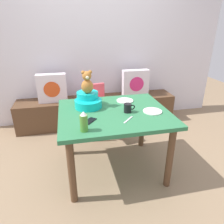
{
  "coord_description": "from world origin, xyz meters",
  "views": [
    {
      "loc": [
        -0.45,
        -1.96,
        1.61
      ],
      "look_at": [
        0.0,
        0.1,
        0.69
      ],
      "focal_mm": 32.92,
      "sensor_mm": 36.0,
      "label": 1
    }
  ],
  "objects_px": {
    "coffee_mug": "(128,108)",
    "pillow_floral_right": "(135,83)",
    "book_stack": "(85,96)",
    "dinner_plate_near": "(125,101)",
    "teddy_bear": "(87,83)",
    "highchair": "(98,104)",
    "dinner_plate_far": "(152,111)",
    "pillow_floral_left": "(52,88)",
    "cell_phone": "(90,121)",
    "dining_table": "(114,120)",
    "infant_seat_teal": "(88,101)",
    "ketchup_bottle": "(84,122)"
  },
  "relations": [
    {
      "from": "ketchup_bottle",
      "to": "coffee_mug",
      "type": "relative_size",
      "value": 1.54
    },
    {
      "from": "dining_table",
      "to": "book_stack",
      "type": "bearing_deg",
      "value": 98.98
    },
    {
      "from": "pillow_floral_right",
      "to": "coffee_mug",
      "type": "bearing_deg",
      "value": -111.85
    },
    {
      "from": "infant_seat_teal",
      "to": "cell_phone",
      "type": "relative_size",
      "value": 2.29
    },
    {
      "from": "coffee_mug",
      "to": "dinner_plate_far",
      "type": "distance_m",
      "value": 0.27
    },
    {
      "from": "teddy_bear",
      "to": "highchair",
      "type": "bearing_deg",
      "value": 72.51
    },
    {
      "from": "dining_table",
      "to": "ketchup_bottle",
      "type": "relative_size",
      "value": 6.28
    },
    {
      "from": "teddy_bear",
      "to": "dinner_plate_far",
      "type": "relative_size",
      "value": 1.25
    },
    {
      "from": "dinner_plate_near",
      "to": "dinner_plate_far",
      "type": "distance_m",
      "value": 0.42
    },
    {
      "from": "highchair",
      "to": "ketchup_bottle",
      "type": "bearing_deg",
      "value": -103.95
    },
    {
      "from": "teddy_bear",
      "to": "dinner_plate_near",
      "type": "bearing_deg",
      "value": 10.41
    },
    {
      "from": "infant_seat_teal",
      "to": "cell_phone",
      "type": "height_order",
      "value": "infant_seat_teal"
    },
    {
      "from": "pillow_floral_left",
      "to": "infant_seat_teal",
      "type": "height_order",
      "value": "same"
    },
    {
      "from": "coffee_mug",
      "to": "pillow_floral_right",
      "type": "bearing_deg",
      "value": 68.15
    },
    {
      "from": "book_stack",
      "to": "dinner_plate_near",
      "type": "relative_size",
      "value": 1.0
    },
    {
      "from": "pillow_floral_left",
      "to": "highchair",
      "type": "xyz_separation_m",
      "value": [
        0.64,
        -0.42,
        -0.16
      ]
    },
    {
      "from": "coffee_mug",
      "to": "dinner_plate_near",
      "type": "bearing_deg",
      "value": 79.48
    },
    {
      "from": "pillow_floral_left",
      "to": "book_stack",
      "type": "distance_m",
      "value": 0.53
    },
    {
      "from": "cell_phone",
      "to": "coffee_mug",
      "type": "bearing_deg",
      "value": -123.64
    },
    {
      "from": "ketchup_bottle",
      "to": "pillow_floral_left",
      "type": "bearing_deg",
      "value": 102.48
    },
    {
      "from": "dining_table",
      "to": "dinner_plate_near",
      "type": "relative_size",
      "value": 5.8
    },
    {
      "from": "highchair",
      "to": "coffee_mug",
      "type": "xyz_separation_m",
      "value": [
        0.2,
        -0.86,
        0.27
      ]
    },
    {
      "from": "dining_table",
      "to": "cell_phone",
      "type": "distance_m",
      "value": 0.35
    },
    {
      "from": "teddy_bear",
      "to": "dinner_plate_near",
      "type": "xyz_separation_m",
      "value": [
        0.45,
        0.08,
        -0.27
      ]
    },
    {
      "from": "dinner_plate_far",
      "to": "cell_phone",
      "type": "distance_m",
      "value": 0.68
    },
    {
      "from": "dining_table",
      "to": "dinner_plate_far",
      "type": "distance_m",
      "value": 0.42
    },
    {
      "from": "book_stack",
      "to": "dinner_plate_far",
      "type": "height_order",
      "value": "dinner_plate_far"
    },
    {
      "from": "highchair",
      "to": "coffee_mug",
      "type": "relative_size",
      "value": 6.58
    },
    {
      "from": "infant_seat_teal",
      "to": "book_stack",
      "type": "bearing_deg",
      "value": 86.91
    },
    {
      "from": "pillow_floral_right",
      "to": "dinner_plate_near",
      "type": "relative_size",
      "value": 2.2
    },
    {
      "from": "pillow_floral_right",
      "to": "pillow_floral_left",
      "type": "bearing_deg",
      "value": 180.0
    },
    {
      "from": "pillow_floral_left",
      "to": "dinner_plate_far",
      "type": "bearing_deg",
      "value": -50.27
    },
    {
      "from": "ketchup_bottle",
      "to": "dinner_plate_far",
      "type": "height_order",
      "value": "ketchup_bottle"
    },
    {
      "from": "book_stack",
      "to": "pillow_floral_left",
      "type": "bearing_deg",
      "value": -177.62
    },
    {
      "from": "pillow_floral_left",
      "to": "cell_phone",
      "type": "bearing_deg",
      "value": -73.35
    },
    {
      "from": "pillow_floral_right",
      "to": "coffee_mug",
      "type": "height_order",
      "value": "pillow_floral_right"
    },
    {
      "from": "book_stack",
      "to": "cell_phone",
      "type": "distance_m",
      "value": 1.45
    },
    {
      "from": "book_stack",
      "to": "ketchup_bottle",
      "type": "height_order",
      "value": "ketchup_bottle"
    },
    {
      "from": "dinner_plate_near",
      "to": "pillow_floral_right",
      "type": "bearing_deg",
      "value": 64.54
    },
    {
      "from": "ketchup_bottle",
      "to": "cell_phone",
      "type": "distance_m",
      "value": 0.21
    },
    {
      "from": "infant_seat_teal",
      "to": "dinner_plate_far",
      "type": "relative_size",
      "value": 1.65
    },
    {
      "from": "teddy_bear",
      "to": "dinner_plate_far",
      "type": "distance_m",
      "value": 0.76
    },
    {
      "from": "pillow_floral_left",
      "to": "pillow_floral_right",
      "type": "xyz_separation_m",
      "value": [
        1.35,
        0.0,
        0.0
      ]
    },
    {
      "from": "dining_table",
      "to": "dinner_plate_near",
      "type": "height_order",
      "value": "dinner_plate_near"
    },
    {
      "from": "dinner_plate_near",
      "to": "highchair",
      "type": "bearing_deg",
      "value": 116.13
    },
    {
      "from": "dining_table",
      "to": "highchair",
      "type": "distance_m",
      "value": 0.82
    },
    {
      "from": "cell_phone",
      "to": "pillow_floral_left",
      "type": "bearing_deg",
      "value": -34.35
    },
    {
      "from": "book_stack",
      "to": "dinner_plate_far",
      "type": "relative_size",
      "value": 1.0
    },
    {
      "from": "pillow_floral_right",
      "to": "dinner_plate_near",
      "type": "height_order",
      "value": "pillow_floral_right"
    },
    {
      "from": "pillow_floral_right",
      "to": "highchair",
      "type": "relative_size",
      "value": 0.56
    }
  ]
}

